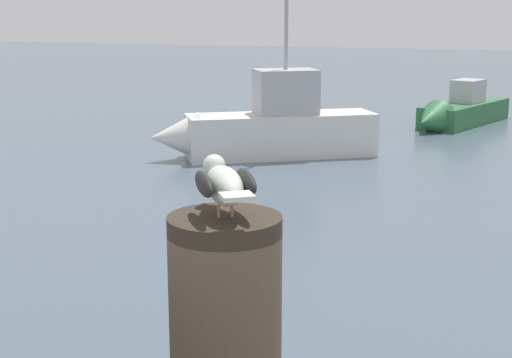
{
  "coord_description": "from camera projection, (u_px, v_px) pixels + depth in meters",
  "views": [
    {
      "loc": [
        -0.2,
        -2.34,
        3.09
      ],
      "look_at": [
        -0.94,
        -0.27,
        2.6
      ],
      "focal_mm": 53.44,
      "sensor_mm": 36.0,
      "label": 1
    }
  ],
  "objects": [
    {
      "name": "seagull",
      "position": [
        224.0,
        183.0,
        2.02
      ],
      "size": [
        0.26,
        0.35,
        0.14
      ],
      "color": "tan",
      "rests_on": "mooring_post"
    },
    {
      "name": "boat_green",
      "position": [
        457.0,
        113.0,
        20.52
      ],
      "size": [
        2.42,
        4.53,
        1.37
      ],
      "color": "#2D6B3D",
      "rests_on": "ground_plane"
    },
    {
      "name": "boat_white",
      "position": [
        264.0,
        128.0,
        16.14
      ],
      "size": [
        4.62,
        3.49,
        4.84
      ],
      "color": "silver",
      "rests_on": "ground_plane"
    }
  ]
}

